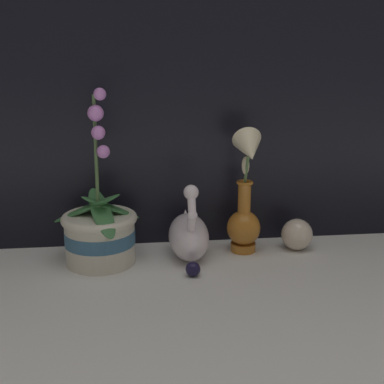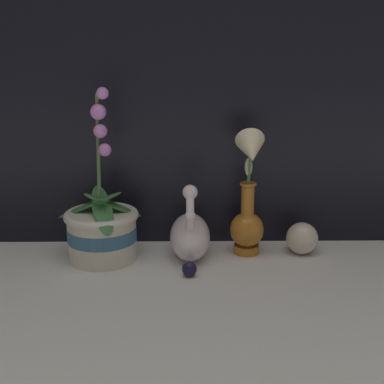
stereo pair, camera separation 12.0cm
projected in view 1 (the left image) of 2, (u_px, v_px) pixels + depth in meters
ground_plane at (211, 287)px, 1.12m from camera, size 2.80×2.80×0.00m
orchid_potted_plant at (100, 231)px, 1.23m from camera, size 0.21×0.23×0.40m
swan_figurine at (189, 234)px, 1.27m from camera, size 0.10×0.19×0.19m
blue_vase at (245, 202)px, 1.27m from camera, size 0.08×0.13×0.31m
glass_sphere at (297, 234)px, 1.32m from camera, size 0.08×0.08×0.08m
glass_bauble at (193, 269)px, 1.17m from camera, size 0.03×0.03×0.03m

